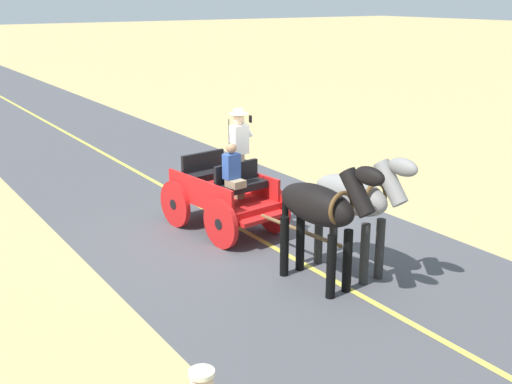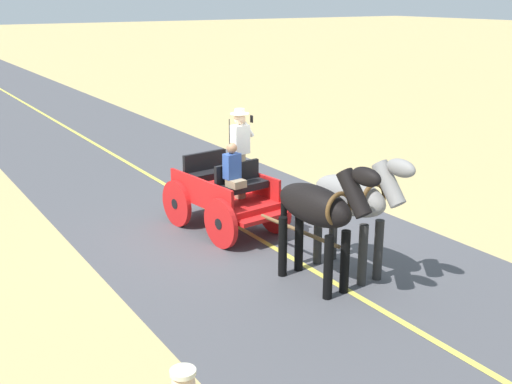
% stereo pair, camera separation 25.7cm
% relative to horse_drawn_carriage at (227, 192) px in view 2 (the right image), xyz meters
% --- Properties ---
extents(ground_plane, '(200.00, 200.00, 0.00)m').
position_rel_horse_drawn_carriage_xyz_m(ground_plane, '(-0.26, 0.26, -0.82)').
color(ground_plane, tan).
extents(road_surface, '(6.39, 160.00, 0.01)m').
position_rel_horse_drawn_carriage_xyz_m(road_surface, '(-0.26, 0.26, -0.81)').
color(road_surface, '#4C4C51').
rests_on(road_surface, ground).
extents(road_centre_stripe, '(0.12, 160.00, 0.00)m').
position_rel_horse_drawn_carriage_xyz_m(road_centre_stripe, '(-0.26, 0.26, -0.81)').
color(road_centre_stripe, '#DBCC4C').
rests_on(road_centre_stripe, road_surface).
extents(horse_drawn_carriage, '(1.68, 4.52, 2.50)m').
position_rel_horse_drawn_carriage_xyz_m(horse_drawn_carriage, '(0.00, 0.00, 0.00)').
color(horse_drawn_carriage, red).
rests_on(horse_drawn_carriage, ground).
extents(horse_near_side, '(0.68, 2.14, 2.21)m').
position_rel_horse_drawn_carriage_xyz_m(horse_near_side, '(-0.75, 2.96, 0.51)').
color(horse_near_side, gray).
rests_on(horse_near_side, ground).
extents(horse_off_side, '(0.72, 2.14, 2.21)m').
position_rel_horse_drawn_carriage_xyz_m(horse_off_side, '(0.05, 3.06, 0.51)').
color(horse_off_side, black).
rests_on(horse_off_side, ground).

